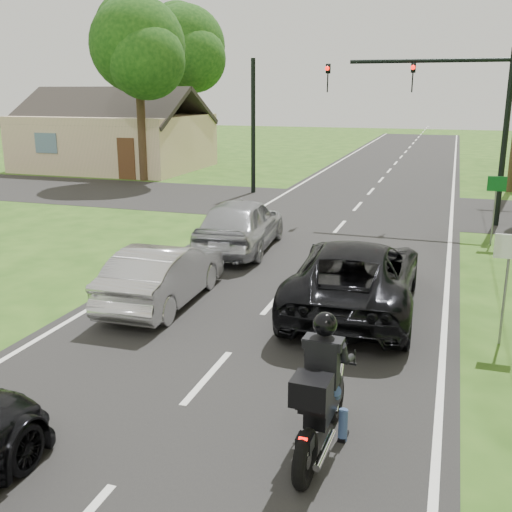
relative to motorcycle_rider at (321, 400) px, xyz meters
The scene contains 14 objects.
ground 2.81m from the motorcycle_rider, 145.67° to the left, with size 140.00×140.00×0.00m, color #264914.
road 11.76m from the motorcycle_rider, 100.95° to the left, with size 8.00×100.00×0.01m, color black.
cross_road 17.68m from the motorcycle_rider, 97.25° to the left, with size 60.00×7.00×0.01m, color black.
motorcycle_rider is the anchor object (origin of this frame).
dark_suv 5.54m from the motorcycle_rider, 94.55° to the left, with size 2.53×5.48×1.52m, color black.
silver_sedan 6.45m from the motorcycle_rider, 134.83° to the left, with size 1.42×4.07×1.34m, color #B3B3B8.
silver_suv 10.46m from the motorcycle_rider, 115.27° to the left, with size 1.89×4.69×1.60m, color #A7A9AF.
traffic_signal 15.92m from the motorcycle_rider, 85.91° to the left, with size 6.38×0.44×6.00m.
signal_pole_far 21.01m from the motorcycle_rider, 110.83° to the left, with size 0.20×0.20×6.00m, color black.
sign_white 5.20m from the motorcycle_rider, 61.24° to the left, with size 0.55×0.07×2.12m.
sign_green 12.81m from the motorcycle_rider, 77.94° to the left, with size 0.55×0.07×2.12m.
tree_left_near 26.12m from the motorcycle_rider, 123.23° to the left, with size 5.12×4.96×9.22m.
tree_left_far 35.67m from the motorcycle_rider, 116.98° to the left, with size 5.76×5.58×10.14m.
house 31.38m from the motorcycle_rider, 125.54° to the left, with size 10.20×8.00×4.84m.
Camera 1 is at (3.59, -8.36, 4.61)m, focal length 42.00 mm.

